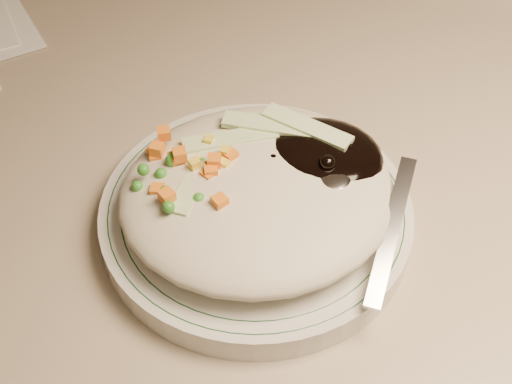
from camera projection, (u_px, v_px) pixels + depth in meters
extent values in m
cube|color=gray|center=(284.00, 87.00, 0.66)|extent=(1.40, 0.70, 0.04)
cylinder|color=silver|center=(256.00, 216.00, 0.52)|extent=(0.22, 0.22, 0.02)
torus|color=#144723|center=(256.00, 207.00, 0.51)|extent=(0.21, 0.21, 0.00)
torus|color=#144723|center=(256.00, 207.00, 0.51)|extent=(0.19, 0.19, 0.00)
ellipsoid|color=#BBB398|center=(258.00, 193.00, 0.49)|extent=(0.19, 0.18, 0.04)
ellipsoid|color=black|center=(314.00, 162.00, 0.50)|extent=(0.10, 0.09, 0.03)
ellipsoid|color=orange|center=(188.00, 182.00, 0.49)|extent=(0.08, 0.08, 0.02)
sphere|color=black|center=(273.00, 161.00, 0.49)|extent=(0.01, 0.01, 0.01)
sphere|color=black|center=(310.00, 148.00, 0.50)|extent=(0.01, 0.01, 0.01)
sphere|color=black|center=(345.00, 146.00, 0.50)|extent=(0.01, 0.01, 0.01)
sphere|color=black|center=(329.00, 141.00, 0.51)|extent=(0.01, 0.01, 0.01)
sphere|color=black|center=(327.00, 163.00, 0.48)|extent=(0.01, 0.01, 0.01)
sphere|color=black|center=(310.00, 156.00, 0.50)|extent=(0.01, 0.01, 0.01)
sphere|color=black|center=(320.00, 143.00, 0.51)|extent=(0.01, 0.01, 0.01)
cube|color=orange|center=(180.00, 155.00, 0.48)|extent=(0.01, 0.01, 0.01)
cube|color=orange|center=(209.00, 184.00, 0.48)|extent=(0.01, 0.01, 0.01)
cube|color=orange|center=(157.00, 149.00, 0.50)|extent=(0.01, 0.01, 0.01)
cube|color=orange|center=(214.00, 161.00, 0.48)|extent=(0.01, 0.01, 0.01)
cube|color=orange|center=(211.00, 172.00, 0.48)|extent=(0.01, 0.01, 0.01)
cube|color=orange|center=(155.00, 154.00, 0.50)|extent=(0.01, 0.01, 0.01)
cube|color=orange|center=(176.00, 158.00, 0.49)|extent=(0.01, 0.01, 0.01)
cube|color=orange|center=(209.00, 176.00, 0.48)|extent=(0.01, 0.01, 0.01)
cube|color=orange|center=(230.00, 156.00, 0.49)|extent=(0.01, 0.01, 0.01)
cube|color=orange|center=(164.00, 133.00, 0.50)|extent=(0.01, 0.01, 0.01)
cube|color=orange|center=(167.00, 196.00, 0.46)|extent=(0.01, 0.01, 0.01)
cube|color=orange|center=(220.00, 202.00, 0.46)|extent=(0.01, 0.01, 0.01)
cube|color=orange|center=(158.00, 191.00, 0.48)|extent=(0.01, 0.01, 0.01)
cube|color=orange|center=(157.00, 158.00, 0.50)|extent=(0.01, 0.01, 0.01)
sphere|color=#388C28|center=(208.00, 167.00, 0.49)|extent=(0.01, 0.01, 0.01)
sphere|color=#388C28|center=(169.00, 207.00, 0.46)|extent=(0.01, 0.01, 0.01)
sphere|color=#388C28|center=(161.00, 174.00, 0.48)|extent=(0.01, 0.01, 0.01)
sphere|color=#388C28|center=(143.00, 170.00, 0.48)|extent=(0.01, 0.01, 0.01)
sphere|color=#388C28|center=(202.00, 163.00, 0.49)|extent=(0.01, 0.01, 0.01)
sphere|color=#388C28|center=(222.00, 198.00, 0.48)|extent=(0.01, 0.01, 0.01)
sphere|color=#388C28|center=(188.00, 179.00, 0.49)|extent=(0.01, 0.01, 0.01)
sphere|color=#388C28|center=(183.00, 201.00, 0.47)|extent=(0.01, 0.01, 0.01)
sphere|color=#388C28|center=(137.00, 186.00, 0.48)|extent=(0.01, 0.01, 0.01)
sphere|color=#388C28|center=(174.00, 157.00, 0.49)|extent=(0.01, 0.01, 0.01)
sphere|color=#388C28|center=(171.00, 160.00, 0.49)|extent=(0.01, 0.01, 0.01)
sphere|color=#388C28|center=(166.00, 191.00, 0.47)|extent=(0.01, 0.01, 0.01)
sphere|color=#388C28|center=(199.00, 199.00, 0.47)|extent=(0.01, 0.01, 0.01)
sphere|color=#388C28|center=(230.00, 143.00, 0.51)|extent=(0.01, 0.01, 0.01)
cube|color=yellow|center=(201.00, 164.00, 0.49)|extent=(0.01, 0.01, 0.01)
cube|color=yellow|center=(224.00, 165.00, 0.48)|extent=(0.01, 0.01, 0.01)
cube|color=yellow|center=(184.00, 163.00, 0.49)|extent=(0.01, 0.01, 0.01)
cube|color=yellow|center=(195.00, 164.00, 0.48)|extent=(0.01, 0.01, 0.01)
cube|color=yellow|center=(188.00, 181.00, 0.48)|extent=(0.01, 0.01, 0.01)
cube|color=yellow|center=(225.00, 152.00, 0.49)|extent=(0.01, 0.01, 0.01)
cube|color=yellow|center=(209.00, 141.00, 0.50)|extent=(0.01, 0.01, 0.01)
cube|color=yellow|center=(202.00, 179.00, 0.49)|extent=(0.01, 0.01, 0.01)
cube|color=#B2D18C|center=(230.00, 139.00, 0.50)|extent=(0.07, 0.02, 0.00)
cube|color=#B2D18C|center=(270.00, 125.00, 0.51)|extent=(0.07, 0.04, 0.00)
cube|color=#B2D18C|center=(197.00, 178.00, 0.48)|extent=(0.05, 0.06, 0.00)
cube|color=#B2D18C|center=(307.00, 127.00, 0.51)|extent=(0.06, 0.06, 0.00)
ellipsoid|color=silver|center=(329.00, 175.00, 0.48)|extent=(0.05, 0.06, 0.01)
cube|color=silver|center=(391.00, 230.00, 0.47)|extent=(0.07, 0.10, 0.03)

